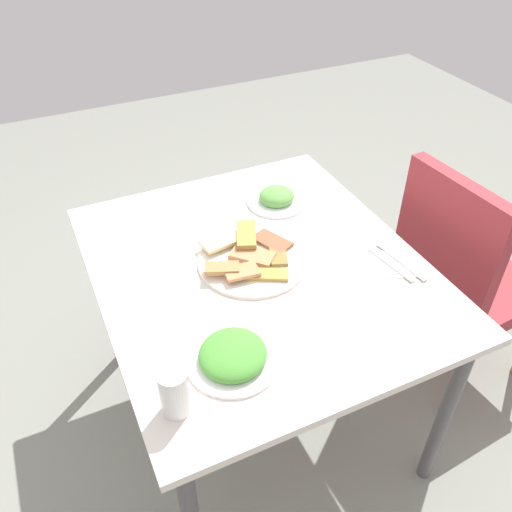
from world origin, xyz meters
TOP-DOWN VIEW (x-y plane):
  - ground_plane at (0.00, 0.00)m, footprint 6.00×6.00m
  - dining_table at (0.00, 0.00)m, footprint 1.05×0.92m
  - dining_chair at (0.11, 0.72)m, footprint 0.45×0.45m
  - pide_platter at (-0.02, -0.01)m, footprint 0.32×0.32m
  - salad_plate_greens at (0.30, -0.21)m, footprint 0.23×0.23m
  - salad_plate_rice at (-0.27, 0.20)m, footprint 0.20×0.20m
  - soda_can at (0.37, -0.37)m, footprint 0.08×0.08m
  - paper_napkin at (0.17, 0.37)m, footprint 0.16×0.16m
  - fork at (0.17, 0.35)m, footprint 0.18×0.04m
  - spoon at (0.17, 0.38)m, footprint 0.20×0.04m

SIDE VIEW (x-z plane):
  - ground_plane at x=0.00m, z-range 0.00..0.00m
  - dining_chair at x=0.11m, z-range 0.05..0.94m
  - dining_table at x=0.00m, z-range 0.28..0.98m
  - paper_napkin at x=0.17m, z-range 0.70..0.71m
  - fork at x=0.17m, z-range 0.71..0.71m
  - spoon at x=0.17m, z-range 0.71..0.71m
  - pide_platter at x=-0.02m, z-range 0.69..0.74m
  - salad_plate_rice at x=-0.27m, z-range 0.69..0.75m
  - salad_plate_greens at x=0.30m, z-range 0.70..0.75m
  - soda_can at x=0.37m, z-range 0.70..0.82m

